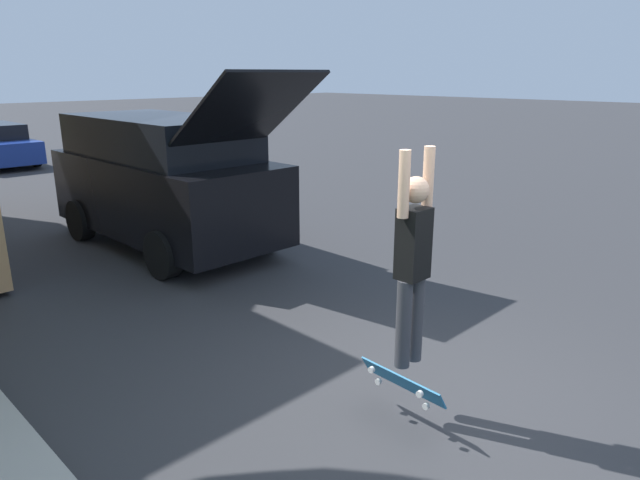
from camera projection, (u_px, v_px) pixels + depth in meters
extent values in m
plane|color=#333335|center=(422.00, 402.00, 5.19)|extent=(120.00, 120.00, 0.00)
cube|color=black|center=(166.00, 194.00, 9.66)|extent=(1.93, 4.58, 1.24)
cube|color=black|center=(158.00, 136.00, 9.47)|extent=(1.78, 3.57, 0.66)
cylinder|color=black|center=(80.00, 220.00, 10.15)|extent=(0.24, 0.73, 0.73)
cylinder|color=black|center=(172.00, 204.00, 11.41)|extent=(0.24, 0.73, 0.73)
cylinder|color=black|center=(163.00, 254.00, 8.23)|extent=(0.24, 0.73, 0.73)
cylinder|color=black|center=(262.00, 230.00, 9.48)|extent=(0.24, 0.73, 0.73)
cube|color=black|center=(248.00, 109.00, 7.65)|extent=(1.70, 1.43, 1.02)
cylinder|color=black|center=(8.00, 148.00, 19.96)|extent=(0.20, 0.68, 0.68)
cylinder|color=black|center=(35.00, 156.00, 18.16)|extent=(0.20, 0.68, 0.68)
cylinder|color=#38383D|center=(404.00, 324.00, 4.74)|extent=(0.13, 0.13, 0.77)
cylinder|color=#38383D|center=(416.00, 318.00, 4.85)|extent=(0.13, 0.13, 0.77)
cube|color=black|center=(413.00, 244.00, 4.60)|extent=(0.25, 0.20, 0.59)
sphere|color=tan|center=(416.00, 190.00, 4.48)|extent=(0.21, 0.21, 0.21)
cylinder|color=tan|center=(404.00, 184.00, 4.35)|extent=(0.09, 0.09, 0.53)
cylinder|color=tan|center=(428.00, 179.00, 4.57)|extent=(0.09, 0.09, 0.53)
cube|color=#236B99|center=(402.00, 382.00, 4.81)|extent=(0.15, 0.83, 0.20)
cylinder|color=silver|center=(371.00, 370.00, 4.91)|extent=(0.03, 0.06, 0.06)
cylinder|color=silver|center=(378.00, 382.00, 5.02)|extent=(0.03, 0.06, 0.06)
cylinder|color=silver|center=(420.00, 394.00, 4.55)|extent=(0.03, 0.06, 0.06)
cylinder|color=silver|center=(426.00, 406.00, 4.67)|extent=(0.03, 0.06, 0.06)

